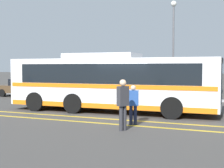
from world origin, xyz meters
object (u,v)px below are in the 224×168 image
(parked_car_0, at_px, (22,88))
(pedestrian_1, at_px, (133,103))
(transit_bus, at_px, (112,81))
(parked_car_1, at_px, (79,88))
(street_lamp, at_px, (173,35))
(pedestrian_2, at_px, (123,101))

(parked_car_0, distance_m, pedestrian_1, 14.64)
(transit_bus, bearing_deg, pedestrian_1, 33.76)
(parked_car_0, xyz_separation_m, parked_car_1, (5.22, -0.19, 0.10))
(transit_bus, distance_m, parked_car_0, 11.12)
(transit_bus, distance_m, parked_car_1, 6.80)
(street_lamp, bearing_deg, transit_bus, -99.81)
(pedestrian_1, bearing_deg, parked_car_0, 130.37)
(transit_bus, xyz_separation_m, street_lamp, (1.46, 8.45, 3.16))
(parked_car_1, relative_size, street_lamp, 0.60)
(pedestrian_2, distance_m, street_lamp, 13.35)
(pedestrian_2, relative_size, street_lamp, 0.26)
(pedestrian_2, bearing_deg, transit_bus, -123.31)
(transit_bus, distance_m, street_lamp, 9.14)
(parked_car_1, bearing_deg, pedestrian_1, 43.95)
(transit_bus, xyz_separation_m, parked_car_1, (-4.60, 4.94, -0.77))
(pedestrian_1, height_order, street_lamp, street_lamp)
(pedestrian_2, height_order, street_lamp, street_lamp)
(parked_car_0, bearing_deg, street_lamp, -74.59)
(transit_bus, bearing_deg, pedestrian_2, 25.70)
(parked_car_1, relative_size, pedestrian_2, 2.32)
(transit_bus, height_order, street_lamp, street_lamp)
(pedestrian_1, xyz_separation_m, pedestrian_2, (0.02, -1.21, 0.18))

